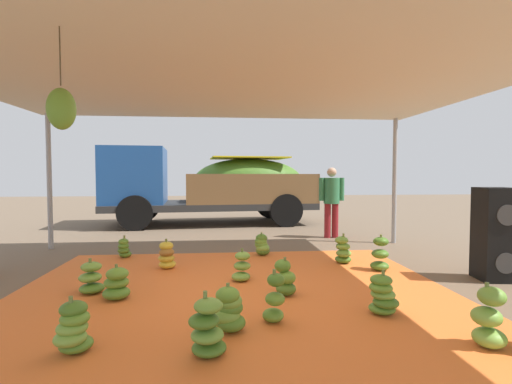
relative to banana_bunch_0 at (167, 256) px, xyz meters
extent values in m
plane|color=brown|center=(1.08, 1.67, -0.22)|extent=(40.00, 40.00, 0.00)
cube|color=orange|center=(1.08, -1.33, -0.21)|extent=(5.90, 5.05, 0.01)
cylinder|color=#9EA0A5|center=(-2.72, 1.97, 1.21)|extent=(0.10, 0.10, 2.86)
cylinder|color=#9EA0A5|center=(4.88, 1.97, 1.21)|extent=(0.10, 0.10, 2.86)
cube|color=beige|center=(1.08, -1.33, 2.67)|extent=(8.00, 7.00, 0.06)
cylinder|color=#4C422D|center=(-0.46, -2.91, 2.39)|extent=(0.01, 0.01, 0.50)
ellipsoid|color=#60932D|center=(-0.46, -2.91, 1.94)|extent=(0.24, 0.24, 0.36)
ellipsoid|color=gold|center=(0.01, 0.00, -0.14)|extent=(0.34, 0.34, 0.14)
ellipsoid|color=gold|center=(-0.01, 0.00, -0.04)|extent=(0.34, 0.34, 0.14)
ellipsoid|color=#996628|center=(0.00, -0.02, 0.07)|extent=(0.29, 0.29, 0.14)
ellipsoid|color=gold|center=(-0.01, 0.02, 0.17)|extent=(0.33, 0.33, 0.14)
cylinder|color=olive|center=(-0.01, 0.01, 0.23)|extent=(0.04, 0.04, 0.12)
ellipsoid|color=#75A83D|center=(3.36, -3.18, -0.12)|extent=(0.41, 0.41, 0.17)
ellipsoid|color=#75A83D|center=(3.33, -3.16, 0.07)|extent=(0.28, 0.28, 0.17)
ellipsoid|color=#6B9E38|center=(3.37, -3.18, 0.26)|extent=(0.33, 0.33, 0.17)
cylinder|color=olive|center=(3.34, -3.15, 0.32)|extent=(0.04, 0.04, 0.12)
ellipsoid|color=#477523|center=(0.81, -3.09, -0.15)|extent=(0.37, 0.37, 0.13)
ellipsoid|color=#6B9E38|center=(0.80, -3.13, -0.02)|extent=(0.35, 0.35, 0.13)
ellipsoid|color=#477523|center=(0.77, -3.15, 0.11)|extent=(0.34, 0.34, 0.13)
ellipsoid|color=#6B9E38|center=(0.81, -3.15, 0.24)|extent=(0.32, 0.32, 0.13)
cylinder|color=olive|center=(0.78, -3.12, 0.30)|extent=(0.04, 0.04, 0.12)
ellipsoid|color=#60932D|center=(1.47, -2.42, -0.14)|extent=(0.29, 0.29, 0.14)
ellipsoid|color=#60932D|center=(1.48, -2.46, 0.05)|extent=(0.29, 0.29, 0.14)
ellipsoid|color=#477523|center=(1.50, -2.43, 0.25)|extent=(0.25, 0.25, 0.14)
cylinder|color=olive|center=(1.48, -2.44, 0.31)|extent=(0.04, 0.04, 0.12)
ellipsoid|color=#477523|center=(1.75, -1.56, -0.12)|extent=(0.37, 0.37, 0.17)
ellipsoid|color=#60932D|center=(1.76, -1.55, 0.02)|extent=(0.33, 0.33, 0.17)
ellipsoid|color=#518428|center=(1.72, -1.51, 0.17)|extent=(0.22, 0.22, 0.17)
cylinder|color=olive|center=(1.74, -1.53, 0.23)|extent=(0.04, 0.04, 0.12)
ellipsoid|color=#518428|center=(-0.80, -1.23, -0.15)|extent=(0.39, 0.39, 0.13)
ellipsoid|color=#75A83D|center=(-0.83, -1.21, 0.00)|extent=(0.35, 0.35, 0.13)
ellipsoid|color=#75A83D|center=(-0.82, -1.20, 0.14)|extent=(0.31, 0.31, 0.13)
cylinder|color=olive|center=(-0.82, -1.23, 0.20)|extent=(0.04, 0.04, 0.12)
ellipsoid|color=#477523|center=(3.51, -0.44, -0.14)|extent=(0.34, 0.34, 0.15)
ellipsoid|color=#477523|center=(3.51, -0.44, 0.06)|extent=(0.30, 0.30, 0.15)
ellipsoid|color=#477523|center=(3.54, -0.39, 0.26)|extent=(0.25, 0.25, 0.15)
cylinder|color=olive|center=(3.54, -0.41, 0.32)|extent=(0.04, 0.04, 0.12)
ellipsoid|color=#518428|center=(-0.37, -2.93, -0.14)|extent=(0.33, 0.33, 0.13)
ellipsoid|color=#75A83D|center=(-0.40, -2.98, -0.06)|extent=(0.37, 0.37, 0.13)
ellipsoid|color=#75A83D|center=(-0.39, -2.95, 0.02)|extent=(0.27, 0.27, 0.13)
ellipsoid|color=#60932D|center=(-0.37, -2.94, 0.10)|extent=(0.27, 0.27, 0.13)
ellipsoid|color=#477523|center=(-0.39, -2.93, 0.18)|extent=(0.27, 0.27, 0.13)
cylinder|color=olive|center=(-0.40, -2.95, 0.24)|extent=(0.04, 0.04, 0.12)
ellipsoid|color=#518428|center=(-0.91, 0.93, -0.15)|extent=(0.28, 0.28, 0.13)
ellipsoid|color=#477523|center=(-0.93, 0.88, -0.07)|extent=(0.29, 0.29, 0.13)
ellipsoid|color=#518428|center=(-0.93, 0.89, 0.01)|extent=(0.26, 0.26, 0.13)
ellipsoid|color=#60932D|center=(-0.93, 0.91, 0.09)|extent=(0.26, 0.26, 0.13)
cylinder|color=olive|center=(-0.92, 0.91, 0.15)|extent=(0.04, 0.04, 0.12)
ellipsoid|color=#518428|center=(1.01, -2.61, -0.12)|extent=(0.38, 0.38, 0.17)
ellipsoid|color=#75A83D|center=(0.97, -2.60, -0.05)|extent=(0.40, 0.40, 0.17)
ellipsoid|color=#518428|center=(1.00, -2.57, 0.02)|extent=(0.33, 0.33, 0.17)
ellipsoid|color=#75A83D|center=(1.00, -2.59, 0.09)|extent=(0.35, 0.35, 0.17)
ellipsoid|color=#60932D|center=(0.98, -2.61, 0.16)|extent=(0.34, 0.34, 0.17)
cylinder|color=olive|center=(0.98, -2.60, 0.22)|extent=(0.04, 0.04, 0.12)
ellipsoid|color=#518428|center=(2.73, -2.30, -0.15)|extent=(0.42, 0.42, 0.12)
ellipsoid|color=#477523|center=(2.76, -2.34, -0.07)|extent=(0.34, 0.34, 0.12)
ellipsoid|color=#75A83D|center=(2.74, -2.30, 0.01)|extent=(0.38, 0.38, 0.12)
ellipsoid|color=#60932D|center=(2.71, -2.31, 0.10)|extent=(0.35, 0.35, 0.12)
ellipsoid|color=#518428|center=(2.71, -2.30, 0.18)|extent=(0.33, 0.33, 0.12)
cylinder|color=olive|center=(2.73, -2.31, 0.24)|extent=(0.04, 0.04, 0.12)
ellipsoid|color=#477523|center=(3.07, 0.11, -0.14)|extent=(0.40, 0.40, 0.14)
ellipsoid|color=#6B9E38|center=(3.07, 0.07, -0.03)|extent=(0.36, 0.36, 0.14)
ellipsoid|color=#75A83D|center=(3.07, 0.11, 0.09)|extent=(0.31, 0.31, 0.14)
ellipsoid|color=#75A83D|center=(3.04, 0.10, 0.20)|extent=(0.33, 0.33, 0.14)
cylinder|color=olive|center=(3.07, 0.09, 0.26)|extent=(0.04, 0.04, 0.12)
ellipsoid|color=#75A83D|center=(1.20, -0.84, -0.15)|extent=(0.32, 0.32, 0.13)
ellipsoid|color=#75A83D|center=(1.22, -0.81, 0.00)|extent=(0.28, 0.28, 0.13)
ellipsoid|color=#75A83D|center=(1.23, -0.81, 0.15)|extent=(0.27, 0.27, 0.13)
cylinder|color=olive|center=(1.22, -0.83, 0.21)|extent=(0.04, 0.04, 0.12)
ellipsoid|color=#518428|center=(-0.41, -1.51, -0.13)|extent=(0.47, 0.47, 0.16)
ellipsoid|color=#60932D|center=(-0.42, -1.47, -0.01)|extent=(0.41, 0.41, 0.16)
ellipsoid|color=#60932D|center=(-0.40, -1.50, 0.11)|extent=(0.37, 0.37, 0.16)
cylinder|color=olive|center=(-0.41, -1.49, 0.17)|extent=(0.04, 0.04, 0.12)
ellipsoid|color=#477523|center=(1.72, 0.89, -0.12)|extent=(0.39, 0.39, 0.17)
ellipsoid|color=#75A83D|center=(1.72, 0.87, -0.06)|extent=(0.37, 0.37, 0.17)
ellipsoid|color=#60932D|center=(1.69, 0.89, 0.00)|extent=(0.28, 0.28, 0.17)
ellipsoid|color=#60932D|center=(1.68, 0.89, 0.06)|extent=(0.29, 0.29, 0.17)
ellipsoid|color=#518428|center=(1.69, 0.90, 0.12)|extent=(0.27, 0.27, 0.17)
cylinder|color=olive|center=(1.69, 0.87, 0.18)|extent=(0.04, 0.04, 0.12)
cube|color=#2D2D2D|center=(0.57, 5.79, 0.38)|extent=(6.65, 2.98, 0.20)
cube|color=#1E4C93|center=(-1.75, 5.59, 1.33)|extent=(1.99, 2.39, 1.70)
cube|color=#232D38|center=(-2.66, 5.51, 1.67)|extent=(0.19, 1.95, 0.75)
cube|color=brown|center=(1.89, 4.72, 0.93)|extent=(4.00, 0.42, 0.90)
cube|color=brown|center=(1.70, 7.07, 0.93)|extent=(4.00, 0.42, 0.90)
cube|color=brown|center=(3.75, 6.06, 0.93)|extent=(0.29, 2.44, 0.90)
ellipsoid|color=#477523|center=(1.80, 5.89, 1.18)|extent=(3.69, 2.34, 1.40)
cube|color=yellow|center=(1.80, 5.89, 1.90)|extent=(2.55, 2.05, 0.04)
cylinder|color=black|center=(-1.53, 4.49, 0.28)|extent=(1.02, 0.36, 1.00)
cylinder|color=black|center=(-1.72, 6.72, 0.28)|extent=(1.02, 0.36, 1.00)
cylinder|color=black|center=(2.86, 4.86, 0.28)|extent=(1.02, 0.36, 1.00)
cylinder|color=black|center=(2.67, 7.09, 0.28)|extent=(1.02, 0.36, 1.00)
cylinder|color=maroon|center=(3.56, 2.82, 0.21)|extent=(0.16, 0.16, 0.86)
cylinder|color=maroon|center=(3.76, 2.82, 0.21)|extent=(0.16, 0.16, 0.86)
cylinder|color=#337A4C|center=(3.66, 2.82, 0.96)|extent=(0.39, 0.39, 0.64)
cylinder|color=#337A4C|center=(3.40, 2.82, 1.00)|extent=(0.13, 0.13, 0.57)
cylinder|color=#337A4C|center=(3.92, 2.82, 1.00)|extent=(0.13, 0.13, 0.57)
sphere|color=tan|center=(3.66, 2.82, 1.42)|extent=(0.23, 0.23, 0.23)
cube|color=black|center=(5.00, -1.08, 0.09)|extent=(0.53, 0.54, 0.62)
cylinder|color=#383838|center=(5.00, -1.34, 0.09)|extent=(0.30, 0.06, 0.30)
cube|color=black|center=(5.00, -1.08, 0.78)|extent=(0.53, 0.54, 0.78)
cylinder|color=#383838|center=(5.00, -1.34, 0.78)|extent=(0.30, 0.06, 0.30)
camera|label=1|loc=(0.93, -6.33, 1.37)|focal=26.31mm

